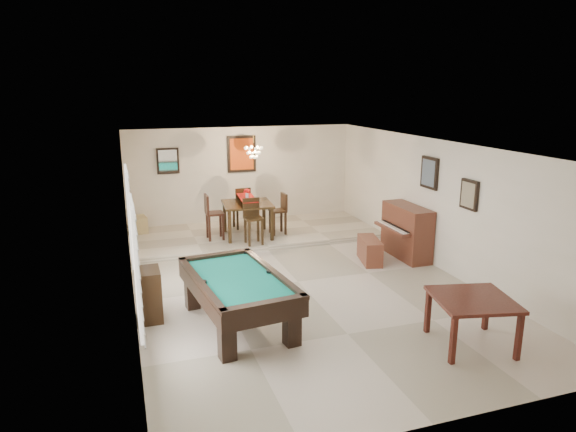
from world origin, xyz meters
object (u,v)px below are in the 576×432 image
dining_chair_north (241,207)px  pool_table (238,301)px  apothecary_chest (149,295)px  dining_chair_east (278,214)px  square_table (471,322)px  piano_bench (370,250)px  flower_vase (247,193)px  corner_bench (139,225)px  dining_chair_south (254,222)px  dining_chair_west (215,217)px  upright_piano (401,232)px  dining_table (248,217)px  chandelier (254,148)px

dining_chair_north → pool_table: bearing=71.4°
apothecary_chest → dining_chair_east: 4.91m
square_table → piano_bench: square_table is taller
flower_vase → corner_bench: bearing=155.2°
dining_chair_north → dining_chair_east: size_ratio=1.06×
dining_chair_south → piano_bench: bearing=-40.8°
dining_chair_west → upright_piano: bearing=-121.9°
piano_bench → dining_table: bearing=132.2°
piano_bench → dining_table: dining_table is taller
flower_vase → dining_chair_north: bearing=87.5°
dining_table → dining_chair_south: dining_chair_south is taller
apothecary_chest → corner_bench: bearing=89.4°
dining_chair_west → corner_bench: bearing=55.7°
pool_table → flower_vase: size_ratio=10.23×
dining_chair_west → piano_bench: bearing=-129.0°
dining_table → corner_bench: size_ratio=2.53×
dining_chair_east → dining_table: bearing=-95.3°
upright_piano → dining_chair_south: bearing=151.3°
flower_vase → dining_chair_east: size_ratio=0.23×
piano_bench → dining_chair_east: size_ratio=0.91×
piano_bench → dining_chair_west: (-2.87, 2.30, 0.40)m
corner_bench → apothecary_chest: bearing=-90.6°
piano_bench → flower_vase: flower_vase is taller
upright_piano → square_table: bearing=-105.9°
pool_table → flower_vase: flower_vase is taller
dining_table → dining_chair_north: (0.03, 0.78, 0.06)m
dining_table → corner_bench: (-2.47, 1.14, -0.27)m
flower_vase → dining_chair_east: 0.93m
pool_table → chandelier: bearing=65.6°
apothecary_chest → dining_chair_west: (1.74, 3.69, 0.24)m
apothecary_chest → corner_bench: apothecary_chest is taller
dining_chair_east → dining_chair_west: bearing=-94.1°
flower_vase → dining_chair_south: 0.85m
square_table → chandelier: bearing=103.5°
corner_bench → flower_vase: bearing=-24.8°
corner_bench → chandelier: 3.42m
dining_chair_north → chandelier: bearing=109.6°
dining_table → dining_chair_east: bearing=-2.6°
apothecary_chest → flower_vase: flower_vase is taller
upright_piano → dining_chair_south: (-2.87, 1.58, 0.07)m
upright_piano → dining_chair_east: bearing=133.6°
square_table → dining_chair_south: 5.65m
pool_table → flower_vase: 4.57m
dining_chair_south → chandelier: chandelier is taller
square_table → piano_bench: (0.31, 3.72, -0.11)m
apothecary_chest → dining_chair_east: size_ratio=0.84×
dining_table → dining_chair_south: bearing=-92.0°
pool_table → upright_piano: upright_piano is taller
dining_chair_east → dining_chair_north: bearing=-141.5°
dining_table → dining_chair_west: (-0.79, 0.00, 0.07)m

